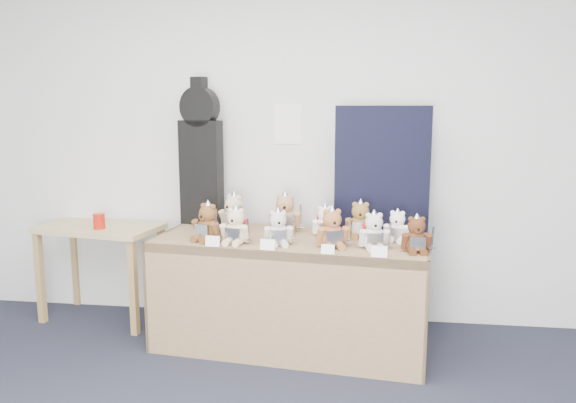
# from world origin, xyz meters

# --- Properties ---
(room_shell) EXTENTS (6.00, 6.00, 6.00)m
(room_shell) POSITION_xyz_m (-0.02, 2.49, 1.52)
(room_shell) COLOR silver
(room_shell) RESTS_ON floor
(display_table) EXTENTS (1.92, 0.97, 0.77)m
(display_table) POSITION_xyz_m (0.07, 1.87, 0.60)
(display_table) COLOR brown
(display_table) RESTS_ON floor
(side_table) EXTENTS (0.97, 0.64, 0.75)m
(side_table) POSITION_xyz_m (-1.44, 2.23, 0.62)
(side_table) COLOR tan
(side_table) RESTS_ON floor
(guitar_case) EXTENTS (0.35, 0.19, 1.09)m
(guitar_case) POSITION_xyz_m (-0.64, 2.29, 1.30)
(guitar_case) COLOR black
(guitar_case) RESTS_ON display_table
(navy_board) EXTENTS (0.67, 0.04, 0.89)m
(navy_board) POSITION_xyz_m (0.69, 2.23, 1.21)
(navy_board) COLOR black
(navy_board) RESTS_ON display_table
(red_cup) EXTENTS (0.09, 0.09, 0.12)m
(red_cup) POSITION_xyz_m (-1.39, 2.12, 0.81)
(red_cup) COLOR #B7180C
(red_cup) RESTS_ON side_table
(teddy_front_far_left) EXTENTS (0.23, 0.23, 0.29)m
(teddy_front_far_left) POSITION_xyz_m (-0.46, 1.79, 0.88)
(teddy_front_far_left) COLOR brown
(teddy_front_far_left) RESTS_ON display_table
(teddy_front_left) EXTENTS (0.22, 0.20, 0.27)m
(teddy_front_left) POSITION_xyz_m (-0.26, 1.74, 0.87)
(teddy_front_left) COLOR beige
(teddy_front_left) RESTS_ON display_table
(teddy_front_centre) EXTENTS (0.22, 0.19, 0.26)m
(teddy_front_centre) POSITION_xyz_m (0.02, 1.74, 0.87)
(teddy_front_centre) COLOR beige
(teddy_front_centre) RESTS_ON display_table
(teddy_front_right) EXTENTS (0.24, 0.22, 0.28)m
(teddy_front_right) POSITION_xyz_m (0.37, 1.72, 0.88)
(teddy_front_right) COLOR #9D613B
(teddy_front_right) RESTS_ON display_table
(teddy_front_far_right) EXTENTS (0.22, 0.19, 0.26)m
(teddy_front_far_right) POSITION_xyz_m (0.63, 1.72, 0.87)
(teddy_front_far_right) COLOR silver
(teddy_front_far_right) RESTS_ON display_table
(teddy_front_end) EXTENTS (0.21, 0.17, 0.26)m
(teddy_front_end) POSITION_xyz_m (0.89, 1.67, 0.87)
(teddy_front_end) COLOR #54301D
(teddy_front_end) RESTS_ON display_table
(teddy_back_left) EXTENTS (0.24, 0.25, 0.30)m
(teddy_back_left) POSITION_xyz_m (-0.36, 2.10, 0.89)
(teddy_back_left) COLOR beige
(teddy_back_left) RESTS_ON display_table
(teddy_back_centre_left) EXTENTS (0.26, 0.21, 0.31)m
(teddy_back_centre_left) POSITION_xyz_m (0.01, 2.13, 0.89)
(teddy_back_centre_left) COLOR tan
(teddy_back_centre_left) RESTS_ON display_table
(teddy_back_centre_right) EXTENTS (0.20, 0.17, 0.24)m
(teddy_back_centre_right) POSITION_xyz_m (0.30, 2.03, 0.86)
(teddy_back_centre_right) COLOR white
(teddy_back_centre_right) RESTS_ON display_table
(teddy_back_right) EXTENTS (0.23, 0.18, 0.28)m
(teddy_back_right) POSITION_xyz_m (0.54, 2.02, 0.88)
(teddy_back_right) COLOR olive
(teddy_back_right) RESTS_ON display_table
(teddy_back_end) EXTENTS (0.19, 0.17, 0.24)m
(teddy_back_end) POSITION_xyz_m (0.79, 1.94, 0.86)
(teddy_back_end) COLOR white
(teddy_back_end) RESTS_ON display_table
(entry_card_a) EXTENTS (0.10, 0.03, 0.07)m
(entry_card_a) POSITION_xyz_m (-0.39, 1.63, 0.81)
(entry_card_a) COLOR white
(entry_card_a) RESTS_ON display_table
(entry_card_b) EXTENTS (0.10, 0.03, 0.07)m
(entry_card_b) POSITION_xyz_m (-0.02, 1.59, 0.81)
(entry_card_b) COLOR white
(entry_card_b) RESTS_ON display_table
(entry_card_c) EXTENTS (0.08, 0.03, 0.06)m
(entry_card_c) POSITION_xyz_m (0.35, 1.55, 0.80)
(entry_card_c) COLOR white
(entry_card_c) RESTS_ON display_table
(entry_card_d) EXTENTS (0.10, 0.03, 0.07)m
(entry_card_d) POSITION_xyz_m (0.66, 1.51, 0.81)
(entry_card_d) COLOR white
(entry_card_d) RESTS_ON display_table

